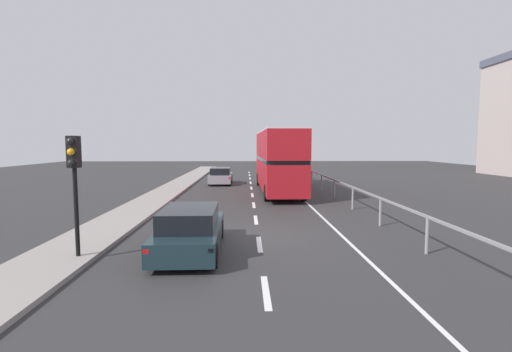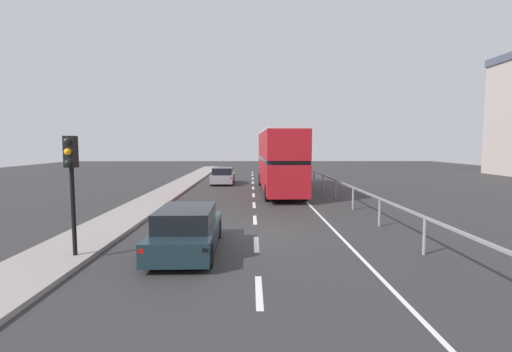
# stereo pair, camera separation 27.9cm
# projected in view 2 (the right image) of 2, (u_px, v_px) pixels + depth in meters

# --- Properties ---
(ground_plane) EXTENTS (73.40, 120.00, 0.10)m
(ground_plane) POSITION_uv_depth(u_px,v_px,m) (256.00, 236.00, 13.34)
(ground_plane) COLOR #302E2F
(near_sidewalk_kerb) EXTENTS (2.23, 80.00, 0.14)m
(near_sidewalk_kerb) POSITION_uv_depth(u_px,v_px,m) (95.00, 234.00, 13.25)
(near_sidewalk_kerb) COLOR gray
(near_sidewalk_kerb) RESTS_ON ground
(lane_paint_markings) EXTENTS (3.22, 46.00, 0.01)m
(lane_paint_markings) POSITION_uv_depth(u_px,v_px,m) (284.00, 199.00, 22.18)
(lane_paint_markings) COLOR silver
(lane_paint_markings) RESTS_ON ground
(bridge_side_railing) EXTENTS (0.10, 42.00, 1.19)m
(bridge_side_railing) POSITION_uv_depth(u_px,v_px,m) (336.00, 183.00, 22.30)
(bridge_side_railing) COLOR gray
(bridge_side_railing) RESTS_ON ground
(double_decker_bus_red) EXTENTS (2.68, 11.39, 4.32)m
(double_decker_bus_red) POSITION_uv_depth(u_px,v_px,m) (279.00, 159.00, 25.21)
(double_decker_bus_red) COLOR #AD151E
(double_decker_bus_red) RESTS_ON ground
(hatchback_car_near) EXTENTS (1.93, 4.57, 1.41)m
(hatchback_car_near) POSITION_uv_depth(u_px,v_px,m) (187.00, 230.00, 11.29)
(hatchback_car_near) COLOR #192B32
(hatchback_car_near) RESTS_ON ground
(traffic_signal_pole) EXTENTS (0.30, 0.42, 3.45)m
(traffic_signal_pole) POSITION_uv_depth(u_px,v_px,m) (71.00, 166.00, 10.23)
(traffic_signal_pole) COLOR black
(traffic_signal_pole) RESTS_ON near_sidewalk_kerb
(sedan_car_ahead) EXTENTS (1.86, 4.08, 1.40)m
(sedan_car_ahead) POSITION_uv_depth(u_px,v_px,m) (223.00, 176.00, 30.66)
(sedan_car_ahead) COLOR gray
(sedan_car_ahead) RESTS_ON ground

